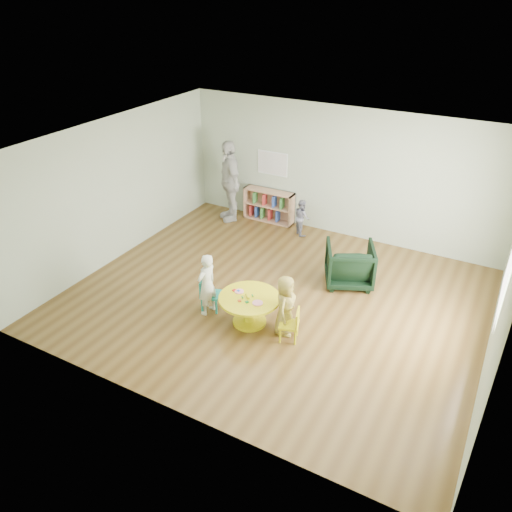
# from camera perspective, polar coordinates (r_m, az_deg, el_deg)

# --- Properties ---
(room) EXTENTS (7.10, 7.00, 2.80)m
(room) POSITION_cam_1_polar(r_m,az_deg,el_deg) (8.05, 2.54, 6.39)
(room) COLOR brown
(room) RESTS_ON ground
(activity_table) EXTENTS (1.00, 1.00, 0.55)m
(activity_table) POSITION_cam_1_polar(r_m,az_deg,el_deg) (8.17, -0.76, -5.63)
(activity_table) COLOR yellow
(activity_table) RESTS_ON ground
(kid_chair_left) EXTENTS (0.39, 0.39, 0.59)m
(kid_chair_left) POSITION_cam_1_polar(r_m,az_deg,el_deg) (8.55, -5.46, -4.24)
(kid_chair_left) COLOR teal
(kid_chair_left) RESTS_ON ground
(kid_chair_right) EXTENTS (0.37, 0.37, 0.55)m
(kid_chair_right) POSITION_cam_1_polar(r_m,az_deg,el_deg) (7.86, 4.10, -7.75)
(kid_chair_right) COLOR yellow
(kid_chair_right) RESTS_ON ground
(bookshelf) EXTENTS (1.20, 0.30, 0.75)m
(bookshelf) POSITION_cam_1_polar(r_m,az_deg,el_deg) (11.66, 1.49, 5.79)
(bookshelf) COLOR tan
(bookshelf) RESTS_ON ground
(alphabet_poster) EXTENTS (0.74, 0.01, 0.54)m
(alphabet_poster) POSITION_cam_1_polar(r_m,az_deg,el_deg) (11.41, 1.91, 10.54)
(alphabet_poster) COLOR white
(alphabet_poster) RESTS_ON ground
(armchair) EXTENTS (1.13, 1.14, 0.79)m
(armchair) POSITION_cam_1_polar(r_m,az_deg,el_deg) (9.34, 10.64, -0.95)
(armchair) COLOR black
(armchair) RESTS_ON ground
(child_left) EXTENTS (0.32, 0.44, 1.11)m
(child_left) POSITION_cam_1_polar(r_m,az_deg,el_deg) (8.33, -5.64, -3.26)
(child_left) COLOR white
(child_left) RESTS_ON ground
(child_right) EXTENTS (0.41, 0.55, 1.03)m
(child_right) POSITION_cam_1_polar(r_m,az_deg,el_deg) (7.87, 3.37, -5.68)
(child_right) COLOR yellow
(child_right) RESTS_ON ground
(toddler) EXTENTS (0.50, 0.50, 0.81)m
(toddler) POSITION_cam_1_polar(r_m,az_deg,el_deg) (11.02, 5.26, 4.44)
(toddler) COLOR #181C3D
(toddler) RESTS_ON ground
(adult_caretaker) EXTENTS (1.12, 1.08, 1.88)m
(adult_caretaker) POSITION_cam_1_polar(r_m,az_deg,el_deg) (11.53, -3.04, 8.57)
(adult_caretaker) COLOR beige
(adult_caretaker) RESTS_ON ground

